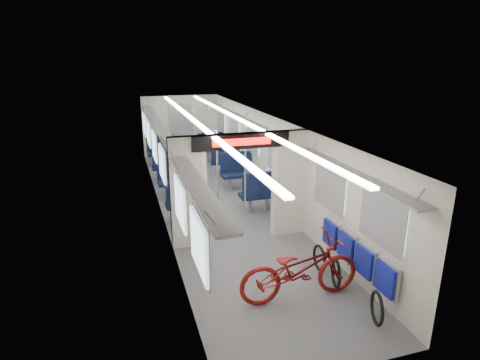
% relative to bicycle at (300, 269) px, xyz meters
% --- Properties ---
extents(carriage, '(12.00, 12.02, 2.31)m').
position_rel_bicycle_xyz_m(carriage, '(-0.27, 4.12, 0.97)').
color(carriage, '#515456').
rests_on(carriage, ground).
extents(bicycle, '(2.02, 0.72, 1.06)m').
position_rel_bicycle_xyz_m(bicycle, '(0.00, 0.00, 0.00)').
color(bicycle, maroon).
rests_on(bicycle, ground).
extents(flip_bench, '(0.12, 2.13, 0.55)m').
position_rel_bicycle_xyz_m(flip_bench, '(1.08, 0.10, 0.05)').
color(flip_bench, gray).
rests_on(flip_bench, carriage).
extents(bike_hoop_a, '(0.20, 0.51, 0.52)m').
position_rel_bicycle_xyz_m(bike_hoop_a, '(0.81, -0.93, -0.30)').
color(bike_hoop_a, black).
rests_on(bike_hoop_a, ground).
extents(bike_hoop_b, '(0.19, 0.51, 0.52)m').
position_rel_bicycle_xyz_m(bike_hoop_b, '(0.73, 0.11, -0.29)').
color(bike_hoop_b, black).
rests_on(bike_hoop_b, ground).
extents(bike_hoop_c, '(0.07, 0.51, 0.50)m').
position_rel_bicycle_xyz_m(bike_hoop_c, '(0.72, 0.68, -0.30)').
color(bike_hoop_c, black).
rests_on(bike_hoop_c, ground).
extents(seat_bay_near_left, '(0.94, 2.19, 1.14)m').
position_rel_bicycle_xyz_m(seat_bay_near_left, '(-1.21, 4.63, 0.03)').
color(seat_bay_near_left, '#0B1432').
rests_on(seat_bay_near_left, ground).
extents(seat_bay_near_right, '(0.96, 2.31, 1.17)m').
position_rel_bicycle_xyz_m(seat_bay_near_right, '(0.66, 4.77, 0.04)').
color(seat_bay_near_right, '#0B1432').
rests_on(seat_bay_near_right, ground).
extents(seat_bay_far_left, '(0.96, 2.31, 1.17)m').
position_rel_bicycle_xyz_m(seat_bay_far_left, '(-1.21, 8.11, 0.04)').
color(seat_bay_far_left, '#0B1432').
rests_on(seat_bay_far_left, ground).
extents(seat_bay_far_right, '(0.94, 2.20, 1.14)m').
position_rel_bicycle_xyz_m(seat_bay_far_right, '(0.66, 8.18, 0.03)').
color(seat_bay_far_right, '#0B1432').
rests_on(seat_bay_far_right, ground).
extents(stanchion_near_left, '(0.04, 0.04, 2.30)m').
position_rel_bicycle_xyz_m(stanchion_near_left, '(-0.64, 2.82, 0.62)').
color(stanchion_near_left, silver).
rests_on(stanchion_near_left, ground).
extents(stanchion_near_right, '(0.04, 0.04, 2.30)m').
position_rel_bicycle_xyz_m(stanchion_near_right, '(0.12, 3.27, 0.62)').
color(stanchion_near_right, silver).
rests_on(stanchion_near_right, ground).
extents(stanchion_far_left, '(0.04, 0.04, 2.30)m').
position_rel_bicycle_xyz_m(stanchion_far_left, '(-0.50, 6.03, 0.62)').
color(stanchion_far_left, silver).
rests_on(stanchion_far_left, ground).
extents(stanchion_far_right, '(0.04, 0.04, 2.30)m').
position_rel_bicycle_xyz_m(stanchion_far_right, '(-0.02, 6.36, 0.62)').
color(stanchion_far_right, silver).
rests_on(stanchion_far_right, ground).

